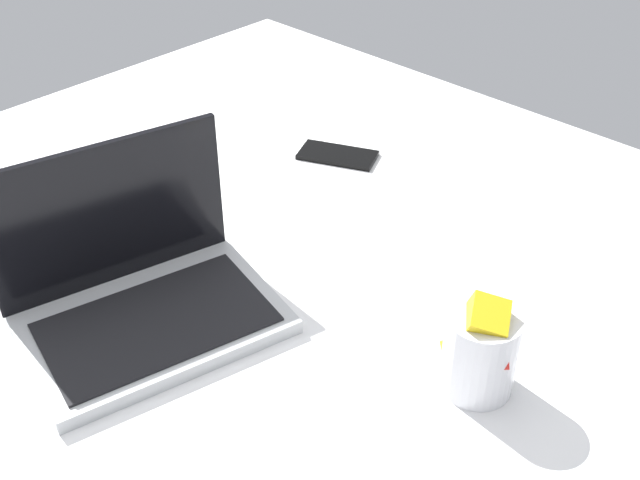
{
  "coord_description": "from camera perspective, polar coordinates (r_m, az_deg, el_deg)",
  "views": [
    {
      "loc": [
        -44.68,
        -77.04,
        89.24
      ],
      "look_at": [
        21.91,
        -13.6,
        24.0
      ],
      "focal_mm": 44.41,
      "sensor_mm": 36.0,
      "label": 1
    }
  ],
  "objects": [
    {
      "name": "laptop",
      "position": [
        1.09,
        -12.78,
        -3.6
      ],
      "size": [
        37.55,
        30.24,
        23.0
      ],
      "rotation": [
        0.0,
        0.0,
        -0.24
      ],
      "color": "#B7BABC",
      "rests_on": "bed_mattress"
    },
    {
      "name": "snack_cup",
      "position": [
        0.97,
        11.46,
        -7.77
      ],
      "size": [
        9.0,
        10.01,
        14.13
      ],
      "color": "silver",
      "rests_on": "bed_mattress"
    },
    {
      "name": "cell_phone",
      "position": [
        1.45,
        1.28,
        6.14
      ],
      "size": [
        12.03,
        15.56,
        0.8
      ],
      "primitive_type": "cube",
      "rotation": [
        0.0,
        0.0,
        3.57
      ],
      "color": "black",
      "rests_on": "bed_mattress"
    },
    {
      "name": "bed_mattress",
      "position": [
        1.2,
        -12.13,
        -7.66
      ],
      "size": [
        180.0,
        140.0,
        18.0
      ],
      "primitive_type": "cube",
      "color": "white",
      "rests_on": "ground"
    }
  ]
}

